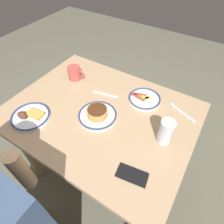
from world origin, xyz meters
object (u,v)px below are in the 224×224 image
object	(u,v)px
drinking_glass	(165,133)
fork_far	(182,112)
plate_far_companion	(29,116)
plate_center_pancakes	(97,114)
coffee_mug	(75,73)
cell_phone	(132,175)
plate_near_main	(145,99)
fork_near	(106,94)

from	to	relation	value
drinking_glass	fork_far	distance (m)	0.26
plate_far_companion	drinking_glass	size ratio (longest dim) A/B	1.53
plate_center_pancakes	coffee_mug	world-z (taller)	coffee_mug
coffee_mug	cell_phone	size ratio (longest dim) A/B	0.85
cell_phone	fork_far	xyz separation A→B (m)	(-0.07, -0.51, -0.00)
plate_near_main	coffee_mug	size ratio (longest dim) A/B	1.67
drinking_glass	coffee_mug	bearing A→B (deg)	-13.13
plate_center_pancakes	fork_far	size ratio (longest dim) A/B	1.21
drinking_glass	plate_far_companion	bearing A→B (deg)	20.37
plate_far_companion	fork_far	xyz separation A→B (m)	(-0.74, -0.52, -0.01)
plate_near_main	fork_near	xyz separation A→B (m)	(0.24, 0.09, -0.01)
plate_center_pancakes	cell_phone	world-z (taller)	plate_center_pancakes
fork_near	drinking_glass	bearing A→B (deg)	163.15
plate_far_companion	plate_center_pancakes	bearing A→B (deg)	-146.62
plate_far_companion	cell_phone	distance (m)	0.67
fork_far	plate_far_companion	bearing A→B (deg)	34.83
plate_near_main	cell_phone	xyz separation A→B (m)	(-0.17, 0.49, -0.01)
plate_center_pancakes	fork_near	distance (m)	0.20
drinking_glass	cell_phone	xyz separation A→B (m)	(0.05, 0.26, -0.06)
drinking_glass	fork_near	size ratio (longest dim) A/B	0.81
cell_phone	fork_near	bearing A→B (deg)	-53.19
cell_phone	plate_near_main	bearing A→B (deg)	-79.88
plate_near_main	plate_far_companion	distance (m)	0.71
plate_center_pancakes	plate_far_companion	distance (m)	0.40
plate_far_companion	drinking_glass	world-z (taller)	drinking_glass
fork_near	fork_far	distance (m)	0.49
plate_near_main	coffee_mug	distance (m)	0.53
coffee_mug	drinking_glass	world-z (taller)	drinking_glass
coffee_mug	fork_near	distance (m)	0.29
plate_far_companion	fork_near	world-z (taller)	plate_far_companion
coffee_mug	fork_far	bearing A→B (deg)	-174.31
plate_center_pancakes	fork_near	size ratio (longest dim) A/B	1.27
plate_far_companion	drinking_glass	xyz separation A→B (m)	(-0.72, -0.27, 0.05)
plate_center_pancakes	plate_near_main	bearing A→B (deg)	-122.20
coffee_mug	drinking_glass	distance (m)	0.76
plate_far_companion	fork_near	distance (m)	0.48
plate_near_main	coffee_mug	world-z (taller)	coffee_mug
fork_near	coffee_mug	bearing A→B (deg)	-6.88
drinking_glass	fork_near	xyz separation A→B (m)	(0.46, -0.14, -0.06)
cell_phone	plate_far_companion	bearing A→B (deg)	-8.36
fork_near	plate_far_companion	bearing A→B (deg)	56.99
plate_center_pancakes	coffee_mug	xyz separation A→B (m)	(0.35, -0.22, 0.03)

